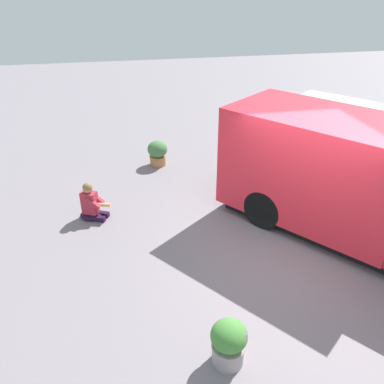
{
  "coord_description": "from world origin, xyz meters",
  "views": [
    {
      "loc": [
        -3.25,
        -5.94,
        4.93
      ],
      "look_at": [
        -1.85,
        1.09,
        0.91
      ],
      "focal_mm": 36.95,
      "sensor_mm": 36.0,
      "label": 1
    }
  ],
  "objects_px": {
    "planter_flowering_near": "(158,152)",
    "person_customer": "(91,204)",
    "planter_flowering_far": "(229,342)",
    "food_truck": "(346,183)"
  },
  "relations": [
    {
      "from": "planter_flowering_far",
      "to": "person_customer",
      "type": "bearing_deg",
      "value": 114.87
    },
    {
      "from": "person_customer",
      "to": "planter_flowering_near",
      "type": "distance_m",
      "value": 3.09
    },
    {
      "from": "planter_flowering_far",
      "to": "food_truck",
      "type": "bearing_deg",
      "value": 40.35
    },
    {
      "from": "planter_flowering_near",
      "to": "person_customer",
      "type": "bearing_deg",
      "value": -125.63
    },
    {
      "from": "food_truck",
      "to": "planter_flowering_far",
      "type": "relative_size",
      "value": 7.3
    },
    {
      "from": "person_customer",
      "to": "planter_flowering_far",
      "type": "height_order",
      "value": "person_customer"
    },
    {
      "from": "person_customer",
      "to": "planter_flowering_near",
      "type": "relative_size",
      "value": 1.21
    },
    {
      "from": "food_truck",
      "to": "planter_flowering_near",
      "type": "bearing_deg",
      "value": 129.8
    },
    {
      "from": "food_truck",
      "to": "planter_flowering_far",
      "type": "xyz_separation_m",
      "value": [
        -3.21,
        -2.73,
        -0.78
      ]
    },
    {
      "from": "food_truck",
      "to": "planter_flowering_far",
      "type": "distance_m",
      "value": 4.28
    }
  ]
}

